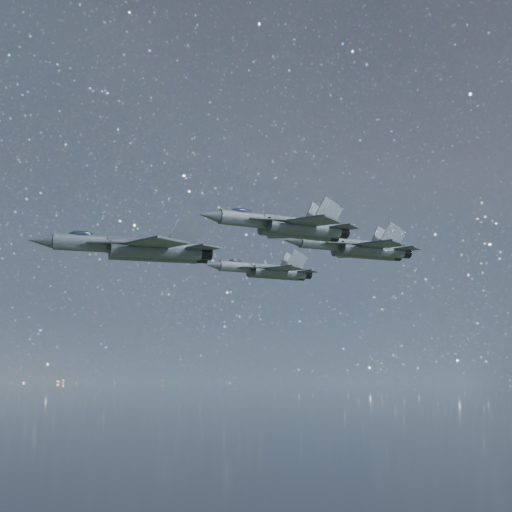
{
  "coord_description": "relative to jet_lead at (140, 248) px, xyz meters",
  "views": [
    {
      "loc": [
        -1.67,
        -81.27,
        129.84
      ],
      "look_at": [
        0.57,
        -1.7,
        144.08
      ],
      "focal_mm": 50.0,
      "sensor_mm": 36.0,
      "label": 1
    }
  ],
  "objects": [
    {
      "name": "jet_slot",
      "position": [
        23.73,
        1.28,
        0.39
      ],
      "size": [
        15.84,
        10.49,
        4.04
      ],
      "rotation": [
        0.0,
        0.0,
        0.38
      ],
      "color": "#2F363B"
    },
    {
      "name": "jet_left",
      "position": [
        15.0,
        27.75,
        2.0
      ],
      "size": [
        16.95,
        11.13,
        4.36
      ],
      "rotation": [
        0.0,
        0.0,
        0.42
      ],
      "color": "#2F363B"
    },
    {
      "name": "jet_right",
      "position": [
        15.16,
        -10.47,
        0.21
      ],
      "size": [
        15.23,
        9.99,
        3.92
      ],
      "rotation": [
        0.0,
        0.0,
        0.42
      ],
      "color": "#2F363B"
    },
    {
      "name": "jet_lead",
      "position": [
        0.0,
        0.0,
        0.0
      ],
      "size": [
        20.17,
        13.7,
        5.07
      ],
      "rotation": [
        0.0,
        0.0,
        0.26
      ],
      "color": "#2F363B"
    }
  ]
}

